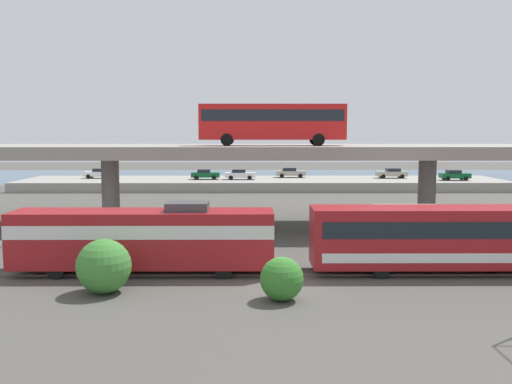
{
  "coord_description": "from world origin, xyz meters",
  "views": [
    {
      "loc": [
        -1.37,
        -28.33,
        8.15
      ],
      "look_at": [
        -1.12,
        19.36,
        3.16
      ],
      "focal_mm": 39.72,
      "sensor_mm": 36.0,
      "label": 1
    }
  ],
  "objects_px": {
    "parked_car_4": "(455,175)",
    "parked_car_5": "(205,174)",
    "parked_car_0": "(290,172)",
    "parked_car_2": "(240,174)",
    "parked_car_3": "(392,173)",
    "service_truck_west": "(420,226)",
    "transit_bus_on_overpass": "(272,121)",
    "parked_car_1": "(99,173)",
    "train_locomotive": "(131,236)",
    "train_coach_lead": "(498,236)"
  },
  "relations": [
    {
      "from": "train_locomotive",
      "to": "parked_car_1",
      "type": "xyz_separation_m",
      "value": [
        -16.08,
        52.58,
        -0.06
      ]
    },
    {
      "from": "parked_car_2",
      "to": "parked_car_5",
      "type": "xyz_separation_m",
      "value": [
        -5.11,
        0.21,
        -0.0
      ]
    },
    {
      "from": "train_coach_lead",
      "to": "parked_car_0",
      "type": "bearing_deg",
      "value": -81.05
    },
    {
      "from": "train_locomotive",
      "to": "parked_car_3",
      "type": "height_order",
      "value": "train_locomotive"
    },
    {
      "from": "parked_car_3",
      "to": "service_truck_west",
      "type": "bearing_deg",
      "value": 78.67
    },
    {
      "from": "service_truck_west",
      "to": "parked_car_3",
      "type": "bearing_deg",
      "value": 78.67
    },
    {
      "from": "parked_car_2",
      "to": "parked_car_5",
      "type": "height_order",
      "value": "same"
    },
    {
      "from": "parked_car_0",
      "to": "parked_car_5",
      "type": "relative_size",
      "value": 1.11
    },
    {
      "from": "train_locomotive",
      "to": "parked_car_4",
      "type": "height_order",
      "value": "train_locomotive"
    },
    {
      "from": "train_coach_lead",
      "to": "transit_bus_on_overpass",
      "type": "height_order",
      "value": "transit_bus_on_overpass"
    },
    {
      "from": "train_coach_lead",
      "to": "train_locomotive",
      "type": "bearing_deg",
      "value": 0.0
    },
    {
      "from": "parked_car_1",
      "to": "train_locomotive",
      "type": "bearing_deg",
      "value": 107.0
    },
    {
      "from": "train_locomotive",
      "to": "parked_car_0",
      "type": "distance_m",
      "value": 55.48
    },
    {
      "from": "service_truck_west",
      "to": "parked_car_1",
      "type": "bearing_deg",
      "value": 127.48
    },
    {
      "from": "service_truck_west",
      "to": "parked_car_1",
      "type": "xyz_separation_m",
      "value": [
        -34.96,
        45.59,
        0.49
      ]
    },
    {
      "from": "parked_car_3",
      "to": "parked_car_5",
      "type": "bearing_deg",
      "value": 4.32
    },
    {
      "from": "parked_car_2",
      "to": "parked_car_3",
      "type": "distance_m",
      "value": 22.92
    },
    {
      "from": "parked_car_2",
      "to": "parked_car_4",
      "type": "xyz_separation_m",
      "value": [
        30.89,
        -1.61,
        -0.0
      ]
    },
    {
      "from": "service_truck_west",
      "to": "parked_car_4",
      "type": "height_order",
      "value": "service_truck_west"
    },
    {
      "from": "train_locomotive",
      "to": "parked_car_4",
      "type": "bearing_deg",
      "value": -126.59
    },
    {
      "from": "transit_bus_on_overpass",
      "to": "parked_car_3",
      "type": "height_order",
      "value": "transit_bus_on_overpass"
    },
    {
      "from": "parked_car_4",
      "to": "parked_car_2",
      "type": "bearing_deg",
      "value": 177.02
    },
    {
      "from": "service_truck_west",
      "to": "parked_car_3",
      "type": "height_order",
      "value": "service_truck_west"
    },
    {
      "from": "service_truck_west",
      "to": "parked_car_5",
      "type": "distance_m",
      "value": 47.32
    },
    {
      "from": "parked_car_0",
      "to": "parked_car_4",
      "type": "distance_m",
      "value": 23.87
    },
    {
      "from": "service_truck_west",
      "to": "transit_bus_on_overpass",
      "type": "bearing_deg",
      "value": 142.34
    },
    {
      "from": "train_coach_lead",
      "to": "parked_car_0",
      "type": "xyz_separation_m",
      "value": [
        -8.5,
        53.97,
        -0.04
      ]
    },
    {
      "from": "transit_bus_on_overpass",
      "to": "parked_car_1",
      "type": "distance_m",
      "value": 45.69
    },
    {
      "from": "transit_bus_on_overpass",
      "to": "parked_car_3",
      "type": "bearing_deg",
      "value": 62.89
    },
    {
      "from": "transit_bus_on_overpass",
      "to": "parked_car_1",
      "type": "xyz_separation_m",
      "value": [
        -24.78,
        37.73,
        -7.02
      ]
    },
    {
      "from": "parked_car_0",
      "to": "parked_car_2",
      "type": "xyz_separation_m",
      "value": [
        -7.63,
        -3.76,
        -0.0
      ]
    },
    {
      "from": "parked_car_2",
      "to": "parked_car_4",
      "type": "distance_m",
      "value": 30.93
    },
    {
      "from": "parked_car_0",
      "to": "service_truck_west",
      "type": "bearing_deg",
      "value": -82.66
    },
    {
      "from": "transit_bus_on_overpass",
      "to": "parked_car_2",
      "type": "xyz_separation_m",
      "value": [
        -3.5,
        35.37,
        -7.02
      ]
    },
    {
      "from": "parked_car_3",
      "to": "parked_car_4",
      "type": "bearing_deg",
      "value": 154.08
    },
    {
      "from": "transit_bus_on_overpass",
      "to": "parked_car_4",
      "type": "xyz_separation_m",
      "value": [
        27.38,
        33.76,
        -7.02
      ]
    },
    {
      "from": "parked_car_4",
      "to": "parked_car_5",
      "type": "distance_m",
      "value": 36.05
    },
    {
      "from": "train_locomotive",
      "to": "parked_car_1",
      "type": "bearing_deg",
      "value": -73.0
    },
    {
      "from": "parked_car_2",
      "to": "service_truck_west",
      "type": "bearing_deg",
      "value": -72.44
    },
    {
      "from": "transit_bus_on_overpass",
      "to": "service_truck_west",
      "type": "bearing_deg",
      "value": -37.66
    },
    {
      "from": "parked_car_0",
      "to": "parked_car_2",
      "type": "bearing_deg",
      "value": -153.76
    },
    {
      "from": "parked_car_2",
      "to": "parked_car_5",
      "type": "distance_m",
      "value": 5.12
    },
    {
      "from": "service_truck_west",
      "to": "parked_car_2",
      "type": "xyz_separation_m",
      "value": [
        -13.68,
        43.22,
        0.49
      ]
    },
    {
      "from": "train_coach_lead",
      "to": "transit_bus_on_overpass",
      "type": "distance_m",
      "value": 20.7
    },
    {
      "from": "train_locomotive",
      "to": "train_coach_lead",
      "type": "height_order",
      "value": "train_locomotive"
    },
    {
      "from": "train_locomotive",
      "to": "train_coach_lead",
      "type": "relative_size",
      "value": 0.74
    },
    {
      "from": "train_locomotive",
      "to": "service_truck_west",
      "type": "xyz_separation_m",
      "value": [
        18.88,
        7.0,
        -0.56
      ]
    },
    {
      "from": "parked_car_0",
      "to": "parked_car_3",
      "type": "height_order",
      "value": "same"
    },
    {
      "from": "parked_car_4",
      "to": "parked_car_0",
      "type": "bearing_deg",
      "value": 167.01
    },
    {
      "from": "train_locomotive",
      "to": "transit_bus_on_overpass",
      "type": "xyz_separation_m",
      "value": [
        8.71,
        14.85,
        6.96
      ]
    }
  ]
}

